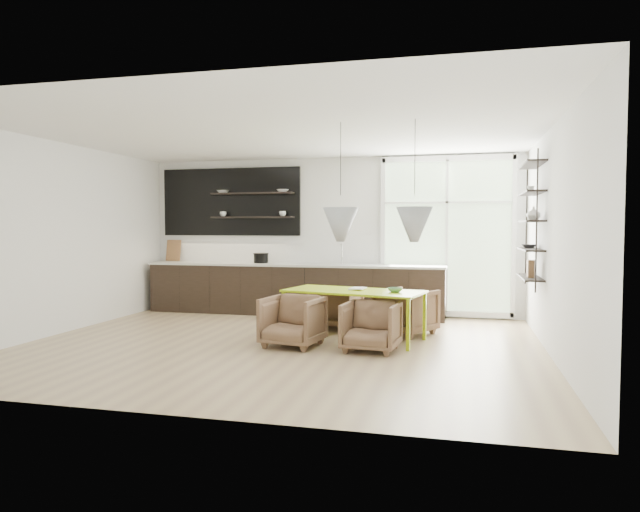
{
  "coord_description": "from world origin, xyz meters",
  "views": [
    {
      "loc": [
        2.39,
        -7.38,
        1.63
      ],
      "look_at": [
        0.42,
        0.6,
        1.2
      ],
      "focal_mm": 32.0,
      "sensor_mm": 36.0,
      "label": 1
    }
  ],
  "objects_px": {
    "armchair_front_right": "(371,326)",
    "dining_table": "(354,294)",
    "wire_stool": "(293,318)",
    "armchair_back_left": "(336,307)",
    "armchair_back_right": "(406,311)",
    "armchair_front_left": "(293,321)"
  },
  "relations": [
    {
      "from": "armchair_back_left",
      "to": "armchair_front_right",
      "type": "xyz_separation_m",
      "value": [
        0.8,
        -1.57,
        -0.01
      ]
    },
    {
      "from": "wire_stool",
      "to": "dining_table",
      "type": "bearing_deg",
      "value": -5.18
    },
    {
      "from": "armchair_front_left",
      "to": "dining_table",
      "type": "bearing_deg",
      "value": 50.9
    },
    {
      "from": "armchair_back_left",
      "to": "armchair_back_right",
      "type": "bearing_deg",
      "value": 174.5
    },
    {
      "from": "armchair_back_left",
      "to": "armchair_front_left",
      "type": "relative_size",
      "value": 0.97
    },
    {
      "from": "armchair_back_left",
      "to": "armchair_back_right",
      "type": "xyz_separation_m",
      "value": [
        1.14,
        -0.29,
        0.01
      ]
    },
    {
      "from": "armchair_back_left",
      "to": "armchair_front_left",
      "type": "distance_m",
      "value": 1.55
    },
    {
      "from": "armchair_front_right",
      "to": "dining_table",
      "type": "bearing_deg",
      "value": 122.46
    },
    {
      "from": "armchair_back_left",
      "to": "armchair_front_left",
      "type": "height_order",
      "value": "armchair_front_left"
    },
    {
      "from": "armchair_front_right",
      "to": "armchair_back_left",
      "type": "bearing_deg",
      "value": 122.47
    },
    {
      "from": "armchair_back_left",
      "to": "dining_table",
      "type": "bearing_deg",
      "value": 125.82
    },
    {
      "from": "dining_table",
      "to": "armchair_front_right",
      "type": "distance_m",
      "value": 0.86
    },
    {
      "from": "dining_table",
      "to": "armchair_back_right",
      "type": "xyz_separation_m",
      "value": [
        0.7,
        0.58,
        -0.32
      ]
    },
    {
      "from": "armchair_back_right",
      "to": "armchair_front_right",
      "type": "xyz_separation_m",
      "value": [
        -0.34,
        -1.29,
        -0.02
      ]
    },
    {
      "from": "armchair_front_left",
      "to": "wire_stool",
      "type": "relative_size",
      "value": 1.9
    },
    {
      "from": "armchair_back_left",
      "to": "wire_stool",
      "type": "relative_size",
      "value": 1.85
    },
    {
      "from": "armchair_back_right",
      "to": "armchair_front_right",
      "type": "relative_size",
      "value": 1.07
    },
    {
      "from": "armchair_back_left",
      "to": "armchair_front_right",
      "type": "height_order",
      "value": "armchair_back_left"
    },
    {
      "from": "armchair_back_right",
      "to": "armchair_front_right",
      "type": "height_order",
      "value": "armchair_back_right"
    },
    {
      "from": "dining_table",
      "to": "armchair_front_left",
      "type": "xyz_separation_m",
      "value": [
        -0.72,
        -0.66,
        -0.32
      ]
    },
    {
      "from": "armchair_back_left",
      "to": "armchair_back_right",
      "type": "height_order",
      "value": "armchair_back_right"
    },
    {
      "from": "armchair_front_left",
      "to": "armchair_front_right",
      "type": "distance_m",
      "value": 1.08
    }
  ]
}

